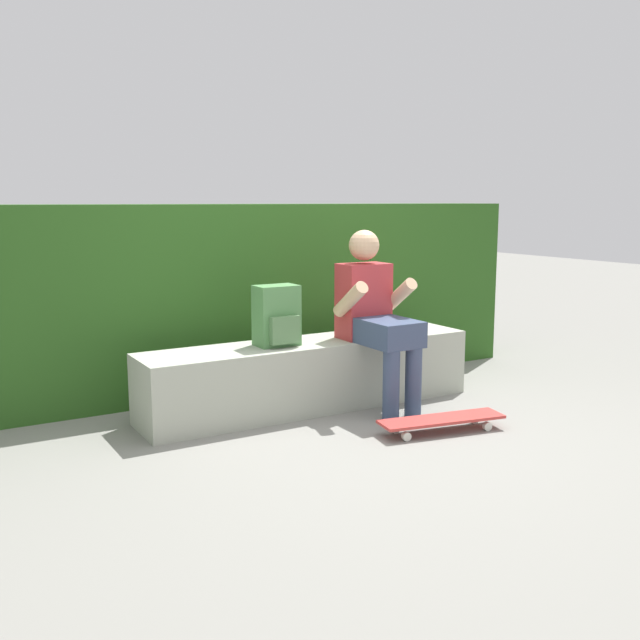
% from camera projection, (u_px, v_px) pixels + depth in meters
% --- Properties ---
extents(ground_plane, '(24.00, 24.00, 0.00)m').
position_uv_depth(ground_plane, '(340.00, 422.00, 4.66)').
color(ground_plane, gray).
extents(bench_main, '(2.37, 0.48, 0.46)m').
position_uv_depth(bench_main, '(310.00, 375.00, 4.95)').
color(bench_main, '#A8AD9B').
rests_on(bench_main, ground).
extents(person_skater, '(0.49, 0.62, 1.21)m').
position_uv_depth(person_skater, '(375.00, 313.00, 4.90)').
color(person_skater, '#B73338').
rests_on(person_skater, ground).
extents(skateboard_near_person, '(0.82, 0.34, 0.09)m').
position_uv_depth(skateboard_near_person, '(442.00, 420.00, 4.45)').
color(skateboard_near_person, '#BC3833').
rests_on(skateboard_near_person, ground).
extents(backpack_on_bench, '(0.28, 0.23, 0.40)m').
position_uv_depth(backpack_on_bench, '(277.00, 317.00, 4.75)').
color(backpack_on_bench, '#51894C').
rests_on(backpack_on_bench, bench_main).
extents(hedge_row, '(5.43, 0.57, 1.39)m').
position_uv_depth(hedge_row, '(198.00, 299.00, 5.34)').
color(hedge_row, '#29551C').
rests_on(hedge_row, ground).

